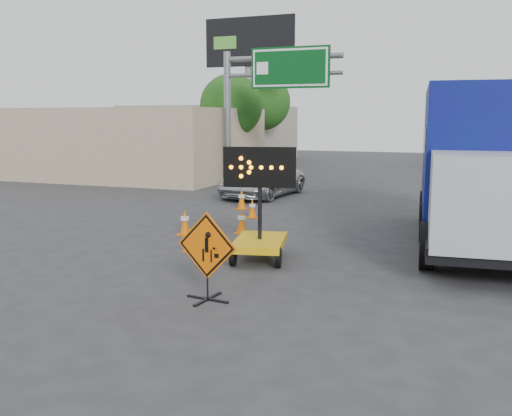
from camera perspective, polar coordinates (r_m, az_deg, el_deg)
The scene contains 16 objects.
ground at distance 11.42m, azimuth -9.06°, elevation -8.87°, with size 100.00×100.00×0.00m, color #2D2D30.
storefront_left_near at distance 35.29m, azimuth -12.81°, elevation 6.40°, with size 14.00×10.00×4.00m, color tan.
storefront_left_far at distance 48.00m, azimuth -4.52°, elevation 7.47°, with size 12.00×10.00×4.40m, color #A39988.
highway_gantry at distance 29.13m, azimuth 0.89°, elevation 12.15°, with size 6.18×0.38×6.90m.
billboard at distance 38.07m, azimuth -0.64°, elevation 14.86°, with size 6.10×0.54×9.85m.
tree_left_near at distance 34.17m, azimuth -2.49°, elevation 10.16°, with size 3.71×3.71×6.03m.
tree_left_far at distance 41.98m, azimuth 0.61°, elevation 10.55°, with size 4.10×4.10×6.66m.
construction_sign at distance 10.94m, azimuth -4.92°, elevation -4.62°, with size 1.30×0.92×1.73m.
arrow_board at distance 14.05m, azimuth 0.38°, elevation -2.70°, with size 1.75×2.17×2.79m.
pickup_truck at distance 25.44m, azimuth 0.62°, elevation 2.77°, with size 2.36×5.11×1.42m, color #B3B6BA.
box_truck at distance 16.70m, azimuth 21.31°, elevation 3.16°, with size 3.51×9.30×4.32m.
cone_a at distance 15.02m, azimuth -6.62°, elevation -3.19°, with size 0.43×0.43×0.65m.
cone_b at distance 17.22m, azimuth -7.13°, elevation -1.39°, with size 0.40×0.40×0.79m.
cone_c at distance 17.34m, azimuth -1.44°, elevation -1.31°, with size 0.40×0.40×0.75m.
cone_d at distance 20.01m, azimuth -0.38°, elevation -0.01°, with size 0.46×0.46×0.69m.
cone_e at distance 21.92m, azimuth -1.45°, elevation 0.91°, with size 0.49×0.49×0.78m.
Camera 1 is at (5.46, -9.40, 3.49)m, focal length 40.00 mm.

